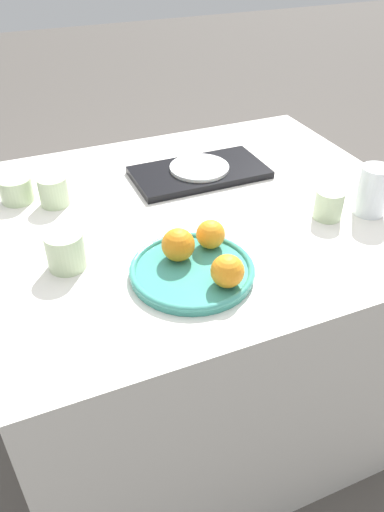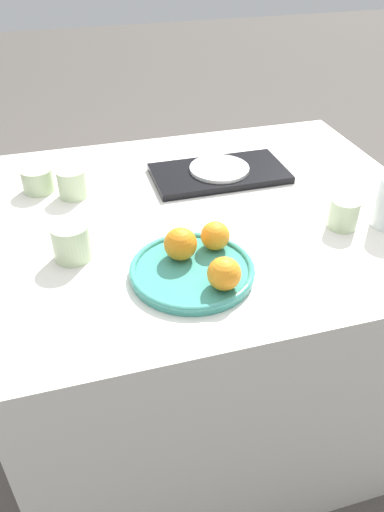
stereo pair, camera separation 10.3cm
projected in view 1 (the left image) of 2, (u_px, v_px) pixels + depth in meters
The scene contains 13 objects.
ground_plane at pixel (200, 391), 1.74m from camera, with size 12.00×12.00×0.00m, color #4C4742.
table at pixel (201, 312), 1.52m from camera, with size 1.11×0.97×0.74m.
fruit_platter at pixel (192, 270), 1.06m from camera, with size 0.27×0.27×0.02m.
orange_0 at pixel (227, 271), 0.99m from camera, with size 0.07×0.07×0.07m.
orange_1 at pixel (178, 245), 1.06m from camera, with size 0.07×0.07×0.07m.
orange_2 at pixel (211, 234), 1.10m from camera, with size 0.06×0.06×0.06m.
water_glass at pixel (373, 191), 1.24m from camera, with size 0.08×0.08×0.13m.
serving_tray at pixel (199, 172), 1.43m from camera, with size 0.38×0.20×0.02m.
side_plate at pixel (199, 168), 1.43m from camera, with size 0.17×0.17×0.01m.
cup_0 at pixel (66, 251), 1.07m from camera, with size 0.08×0.08×0.08m.
cup_1 at pixel (54, 191), 1.29m from camera, with size 0.08×0.08×0.08m.
cup_2 at pixel (329, 204), 1.23m from camera, with size 0.07×0.07×0.07m.
cup_3 at pixel (16, 190), 1.30m from camera, with size 0.09×0.09×0.06m.
Camera 1 is at (-0.46, -1.02, 1.40)m, focal length 35.00 mm.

